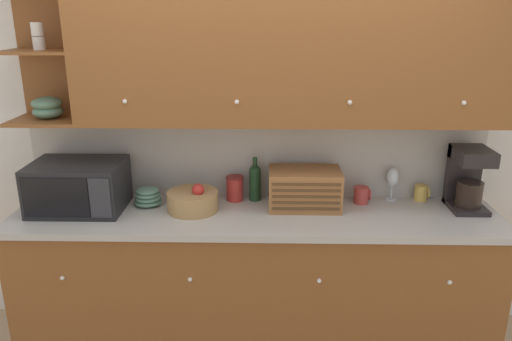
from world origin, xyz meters
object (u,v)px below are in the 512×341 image
object	(u,v)px
wine_glass	(393,178)
mug	(421,193)
wine_bottle	(255,181)
mug_blue_second	(362,195)
bowl_stack_on_counter	(148,197)
storage_canister	(235,188)
microwave	(78,186)
coffee_maker	(468,177)
bread_box	(304,189)
fruit_basket	(193,201)

from	to	relation	value
wine_glass	mug	xyz separation A→B (m)	(0.19, -0.01, -0.10)
wine_bottle	mug_blue_second	distance (m)	0.69
bowl_stack_on_counter	storage_canister	world-z (taller)	storage_canister
microwave	coffee_maker	world-z (taller)	coffee_maker
wine_bottle	mug_blue_second	xyz separation A→B (m)	(0.68, -0.04, -0.08)
storage_canister	coffee_maker	distance (m)	1.45
wine_glass	coffee_maker	bearing A→B (deg)	-16.32
storage_canister	bread_box	size ratio (longest dim) A/B	0.36
fruit_basket	mug	xyz separation A→B (m)	(1.45, 0.20, -0.01)
fruit_basket	mug_blue_second	bearing A→B (deg)	7.92
mug	fruit_basket	bearing A→B (deg)	-172.07
fruit_basket	storage_canister	distance (m)	0.31
bread_box	mug_blue_second	world-z (taller)	bread_box
wine_bottle	mug	size ratio (longest dim) A/B	2.81
mug_blue_second	coffee_maker	world-z (taller)	coffee_maker
microwave	fruit_basket	world-z (taller)	microwave
microwave	wine_glass	distance (m)	1.97
wine_glass	coffee_maker	world-z (taller)	coffee_maker
storage_canister	mug	xyz separation A→B (m)	(1.20, 0.02, -0.03)
bread_box	coffee_maker	xyz separation A→B (m)	(1.00, 0.01, 0.08)
fruit_basket	bread_box	world-z (taller)	bread_box
microwave	bread_box	distance (m)	1.39
storage_canister	wine_bottle	distance (m)	0.14
mug_blue_second	microwave	bearing A→B (deg)	-175.44
wine_bottle	bread_box	world-z (taller)	wine_bottle
storage_canister	coffee_maker	world-z (taller)	coffee_maker
storage_canister	coffee_maker	bearing A→B (deg)	-3.82
storage_canister	bread_box	world-z (taller)	bread_box
microwave	bread_box	bearing A→B (deg)	2.68
fruit_basket	coffee_maker	size ratio (longest dim) A/B	0.81
bread_box	mug	distance (m)	0.78
mug_blue_second	mug	size ratio (longest dim) A/B	1.04
wine_bottle	fruit_basket	bearing A→B (deg)	-153.71
bowl_stack_on_counter	coffee_maker	xyz separation A→B (m)	(1.98, 0.01, 0.14)
microwave	fruit_basket	bearing A→B (deg)	-0.56
fruit_basket	wine_glass	world-z (taller)	wine_glass
mug	microwave	bearing A→B (deg)	-174.81
storage_canister	mug	bearing A→B (deg)	0.95
storage_canister	wine_bottle	size ratio (longest dim) A/B	0.55
storage_canister	mug_blue_second	xyz separation A→B (m)	(0.81, -0.03, -0.03)
bowl_stack_on_counter	storage_canister	bearing A→B (deg)	10.68
coffee_maker	wine_glass	bearing A→B (deg)	163.68
storage_canister	wine_bottle	bearing A→B (deg)	1.66
fruit_basket	wine_glass	distance (m)	1.28
bread_box	mug_blue_second	xyz separation A→B (m)	(0.37, 0.08, -0.07)
bread_box	mug	xyz separation A→B (m)	(0.76, 0.13, -0.07)
storage_canister	fruit_basket	bearing A→B (deg)	-143.56
wine_bottle	mug	xyz separation A→B (m)	(1.07, 0.02, -0.08)
mug_blue_second	wine_glass	bearing A→B (deg)	17.39
bowl_stack_on_counter	mug_blue_second	world-z (taller)	bowl_stack_on_counter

